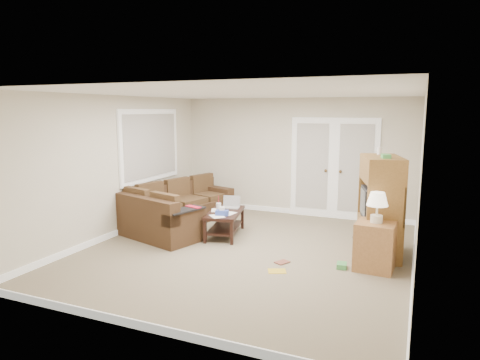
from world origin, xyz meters
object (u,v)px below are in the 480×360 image
at_px(sectional_sofa, 174,212).
at_px(tv_armoire, 380,206).
at_px(side_cabinet, 375,242).
at_px(coffee_table, 225,222).

relative_size(sectional_sofa, tv_armoire, 1.73).
bearing_deg(side_cabinet, tv_armoire, 94.70).
relative_size(sectional_sofa, side_cabinet, 2.58).
bearing_deg(sectional_sofa, tv_armoire, 15.07).
relative_size(coffee_table, tv_armoire, 0.71).
bearing_deg(sectional_sofa, coffee_table, 13.16).
xyz_separation_m(sectional_sofa, side_cabinet, (3.79, -0.77, 0.10)).
bearing_deg(coffee_table, sectional_sofa, 163.68).
distance_m(sectional_sofa, coffee_table, 1.13).
bearing_deg(tv_armoire, side_cabinet, -103.81).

